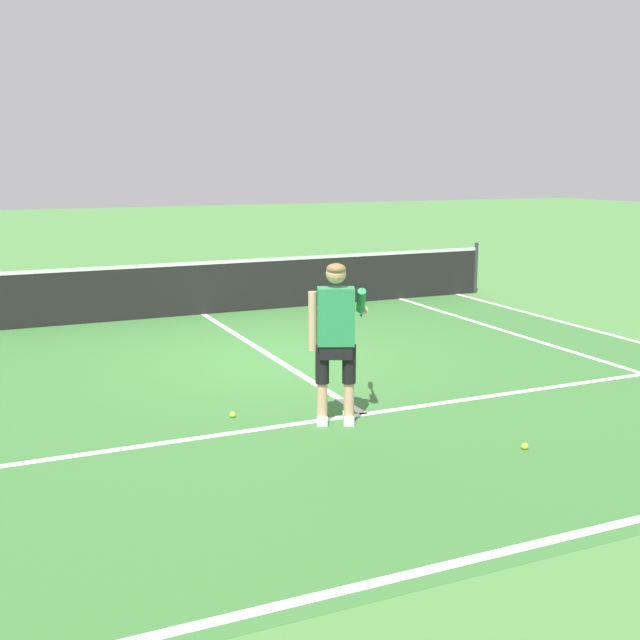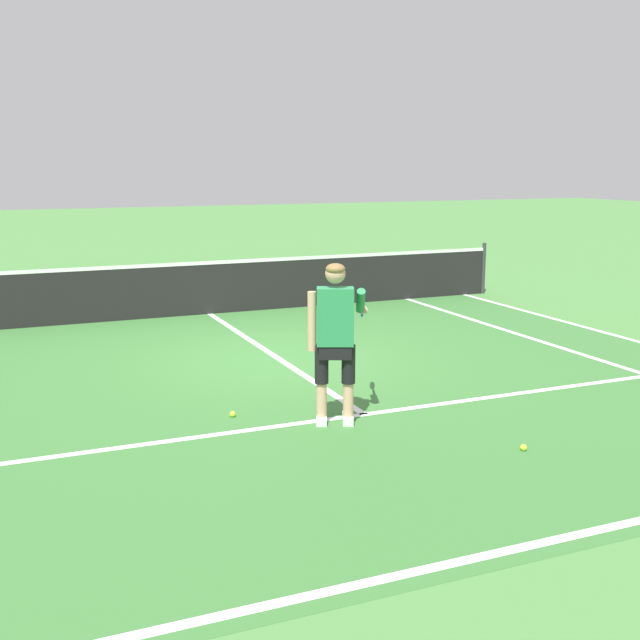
{
  "view_description": "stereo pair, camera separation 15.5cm",
  "coord_description": "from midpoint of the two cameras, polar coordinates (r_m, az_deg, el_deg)",
  "views": [
    {
      "loc": [
        -3.83,
        -10.13,
        2.71
      ],
      "look_at": [
        -0.43,
        -2.52,
        1.05
      ],
      "focal_mm": 44.32,
      "sensor_mm": 36.0,
      "label": 1
    },
    {
      "loc": [
        -3.69,
        -10.19,
        2.71
      ],
      "look_at": [
        -0.43,
        -2.52,
        1.05
      ],
      "focal_mm": 44.32,
      "sensor_mm": 36.0,
      "label": 2
    }
  ],
  "objects": [
    {
      "name": "line_baseline",
      "position": [
        6.27,
        17.41,
        -14.88
      ],
      "size": [
        10.98,
        0.1,
        0.01
      ],
      "primitive_type": "cube",
      "color": "white",
      "rests_on": "ground"
    },
    {
      "name": "line_doubles_right",
      "position": [
        13.19,
        22.21,
        -1.42
      ],
      "size": [
        0.1,
        9.59,
        0.01
      ],
      "primitive_type": "cube",
      "color": "white",
      "rests_on": "ground"
    },
    {
      "name": "tennis_player",
      "position": [
        8.18,
        1.69,
        -0.88
      ],
      "size": [
        0.96,
        0.98,
        1.71
      ],
      "color": "white",
      "rests_on": "ground"
    },
    {
      "name": "line_centre_service",
      "position": [
        11.57,
        -3.42,
        -2.28
      ],
      "size": [
        0.1,
        6.4,
        0.01
      ],
      "primitive_type": "cube",
      "color": "white",
      "rests_on": "ground"
    },
    {
      "name": "line_service",
      "position": [
        8.73,
        3.73,
        -6.81
      ],
      "size": [
        8.23,
        0.1,
        0.01
      ],
      "primitive_type": "cube",
      "color": "white",
      "rests_on": "ground"
    },
    {
      "name": "tennis_net",
      "position": [
        14.48,
        -7.72,
        2.37
      ],
      "size": [
        11.96,
        0.08,
        1.07
      ],
      "color": "#333338",
      "rests_on": "ground"
    },
    {
      "name": "line_singles_right",
      "position": [
        12.27,
        17.67,
        -2.02
      ],
      "size": [
        0.1,
        9.59,
        0.01
      ],
      "primitive_type": "cube",
      "color": "white",
      "rests_on": "ground"
    },
    {
      "name": "tennis_ball_by_baseline",
      "position": [
        8.67,
        -5.82,
        -6.78
      ],
      "size": [
        0.07,
        0.07,
        0.07
      ],
      "primitive_type": "sphere",
      "color": "#CCE02D",
      "rests_on": "ground"
    },
    {
      "name": "court_inner_surface",
      "position": [
        10.13,
        -0.37,
        -4.24
      ],
      "size": [
        10.98,
        9.99,
        0.0
      ],
      "primitive_type": "cube",
      "color": "#387033",
      "rests_on": "ground"
    },
    {
      "name": "tennis_ball_near_feet",
      "position": [
        7.92,
        15.04,
        -8.89
      ],
      "size": [
        0.07,
        0.07,
        0.07
      ],
      "primitive_type": "sphere",
      "color": "#CCE02D",
      "rests_on": "ground"
    },
    {
      "name": "ground_plane",
      "position": [
        11.17,
        -2.65,
        -2.79
      ],
      "size": [
        80.0,
        80.0,
        0.0
      ],
      "primitive_type": "plane",
      "color": "#477F3D"
    }
  ]
}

